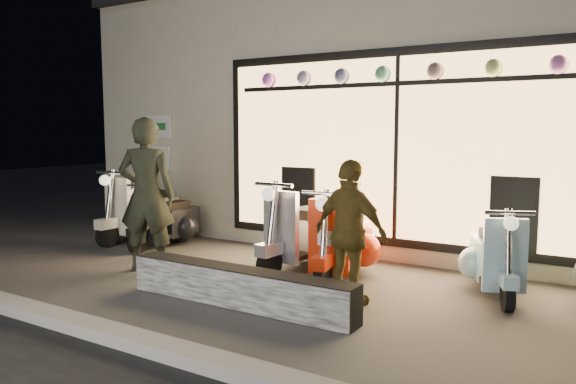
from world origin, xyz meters
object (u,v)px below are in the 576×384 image
at_px(graffiti_barrier, 239,287).
at_px(man, 147,195).
at_px(scooter_silver, 309,233).
at_px(scooter_red, 344,242).
at_px(woman, 350,233).

bearing_deg(graffiti_barrier, man, 163.72).
distance_m(scooter_silver, scooter_red, 0.66).
bearing_deg(scooter_silver, woman, -39.29).
relative_size(graffiti_barrier, man, 1.35).
bearing_deg(man, scooter_red, 177.58).
relative_size(scooter_silver, man, 0.80).
bearing_deg(woman, scooter_red, -47.79).
xyz_separation_m(graffiti_barrier, man, (-1.86, 0.54, 0.78)).
bearing_deg(graffiti_barrier, scooter_red, 76.30).
bearing_deg(woman, graffiti_barrier, 47.37).
bearing_deg(man, woman, 154.31).
height_order(graffiti_barrier, scooter_silver, scooter_silver).
relative_size(graffiti_barrier, scooter_silver, 1.68).
distance_m(scooter_red, man, 2.56).
height_order(scooter_silver, woman, woman).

